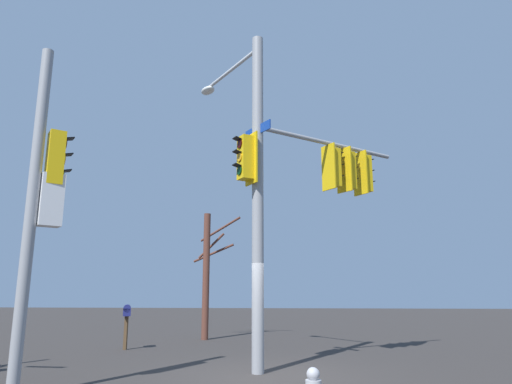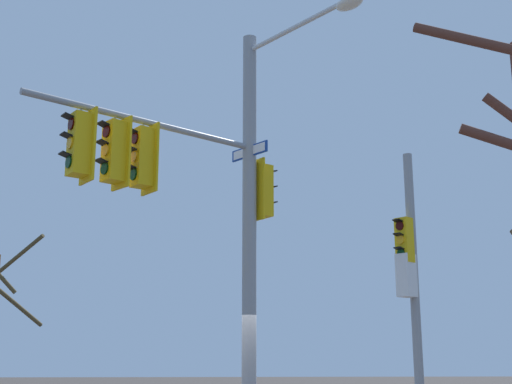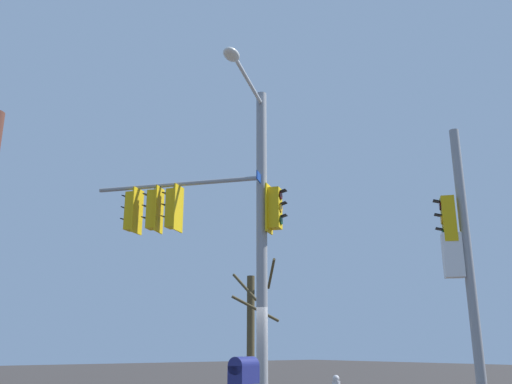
# 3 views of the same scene
# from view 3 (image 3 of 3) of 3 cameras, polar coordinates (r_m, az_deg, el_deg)

# --- Properties ---
(main_signal_pole_assembly) EXTENTS (3.50, 5.99, 8.45)m
(main_signal_pole_assembly) POSITION_cam_3_polar(r_m,az_deg,el_deg) (14.44, -3.64, -2.57)
(main_signal_pole_assembly) COLOR gray
(main_signal_pole_assembly) RESTS_ON ground
(secondary_pole_assembly) EXTENTS (0.62, 0.67, 6.69)m
(secondary_pole_assembly) POSITION_cam_3_polar(r_m,az_deg,el_deg) (13.38, 20.92, -6.09)
(secondary_pole_assembly) COLOR gray
(secondary_pole_assembly) RESTS_ON ground
(mailbox) EXTENTS (0.49, 0.37, 1.41)m
(mailbox) POSITION_cam_3_polar(r_m,az_deg,el_deg) (7.82, -1.31, -19.29)
(mailbox) COLOR #4C3823
(mailbox) RESTS_ON ground
(bare_tree_corner) EXTENTS (2.49, 1.62, 4.94)m
(bare_tree_corner) POSITION_cam_3_polar(r_m,az_deg,el_deg) (21.87, -0.46, -13.98)
(bare_tree_corner) COLOR #4A4027
(bare_tree_corner) RESTS_ON ground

